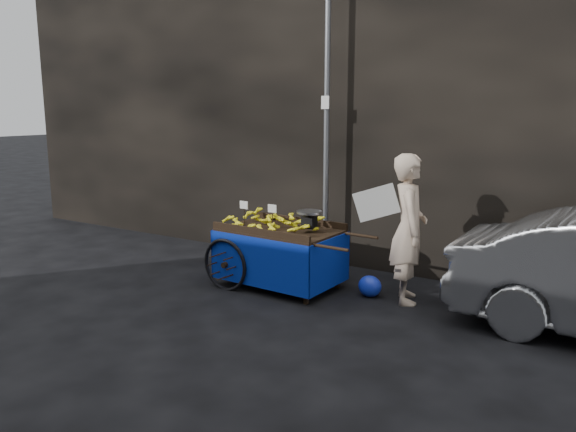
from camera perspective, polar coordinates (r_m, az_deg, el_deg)
The scene contains 6 objects.
ground at distance 7.42m, azimuth -3.11°, elevation -7.36°, with size 80.00×80.00×0.00m, color black.
building_wall at distance 9.13m, azimuth 8.45°, elevation 11.91°, with size 13.50×2.00×5.00m.
street_pole at distance 8.00m, azimuth 3.94°, elevation 8.62°, with size 0.12×0.10×4.00m.
banana_cart at distance 7.34m, azimuth -1.13°, elevation -1.88°, with size 2.13×1.10×1.13m.
vendor at distance 6.88m, azimuth 12.15°, elevation -1.26°, with size 0.97×0.78×1.80m.
plastic_bag at distance 7.14m, azimuth 8.31°, elevation -7.07°, with size 0.30×0.24×0.27m, color #1B33D1.
Camera 1 is at (4.07, -5.75, 2.34)m, focal length 35.00 mm.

